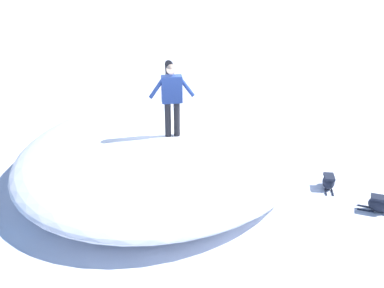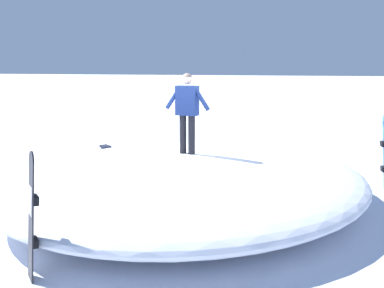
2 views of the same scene
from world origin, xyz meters
TOP-DOWN VIEW (x-y plane):
  - ground at (0.00, 0.00)m, footprint 240.00×240.00m
  - snow_mound at (-0.01, -0.26)m, footprint 9.76×9.73m
  - snowboarder_standing at (-0.13, 0.02)m, footprint 1.01×0.29m
  - snowboard_primary_upright at (-1.04, -3.65)m, footprint 0.30×0.29m
  - backpack_near at (-3.19, 1.74)m, footprint 0.41×0.58m
  - backpack_far at (-3.67, 2.86)m, footprint 0.66×0.56m

SIDE VIEW (x-z plane):
  - ground at x=0.00m, z-range 0.00..0.00m
  - backpack_near at x=-3.19m, z-range 0.00..0.32m
  - backpack_far at x=-3.67m, z-range 0.00..0.34m
  - snow_mound at x=-0.01m, z-range 0.00..0.93m
  - snowboard_primary_upright at x=-1.04m, z-range 0.03..1.71m
  - snowboarder_standing at x=-0.13m, z-range 1.05..2.70m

